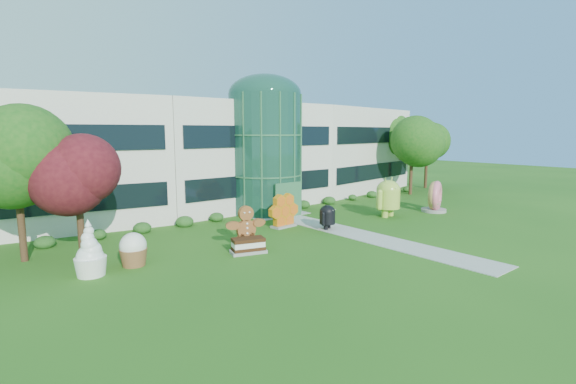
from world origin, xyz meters
TOP-DOWN VIEW (x-y plane):
  - ground at (0.00, 0.00)m, footprint 140.00×140.00m
  - building at (0.00, 18.00)m, footprint 46.00×15.00m
  - atrium at (0.00, 12.00)m, footprint 6.00×6.00m
  - walkway at (0.00, 2.00)m, footprint 2.40×20.00m
  - tree_red at (-15.50, 7.50)m, footprint 4.00×4.00m
  - trees_backdrop at (0.00, 13.00)m, footprint 52.00×8.00m
  - android_green at (6.38, 4.12)m, footprint 3.31×2.42m
  - android_black at (-0.52, 4.01)m, footprint 2.11×1.80m
  - donut at (11.12, 2.91)m, footprint 2.85×2.15m
  - gingerbread at (-7.49, 3.71)m, footprint 2.89×1.50m
  - ice_cream_sandwich at (-8.00, 2.73)m, footprint 2.18×1.52m
  - honeycomb at (-2.41, 6.52)m, footprint 2.85×1.25m
  - froyo at (-15.87, 4.36)m, footprint 1.90×1.90m
  - cupcake at (-13.77, 4.58)m, footprint 1.64×1.64m

SIDE VIEW (x-z plane):
  - ground at x=0.00m, z-range 0.00..0.00m
  - walkway at x=0.00m, z-range 0.00..0.04m
  - ice_cream_sandwich at x=-8.00m, z-range 0.00..0.88m
  - cupcake at x=-13.77m, z-range 0.00..1.73m
  - android_black at x=-0.52m, z-range 0.00..2.03m
  - honeycomb at x=-2.41m, z-range 0.00..2.17m
  - gingerbread at x=-7.49m, z-range 0.00..2.54m
  - donut at x=11.12m, z-range 0.00..2.68m
  - froyo at x=-15.87m, z-range 0.00..2.70m
  - android_green at x=6.38m, z-range 0.00..3.49m
  - tree_red at x=-15.50m, z-range 0.00..6.00m
  - trees_backdrop at x=0.00m, z-range 0.00..8.40m
  - building at x=0.00m, z-range 0.00..9.30m
  - atrium at x=0.00m, z-range 0.00..9.80m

